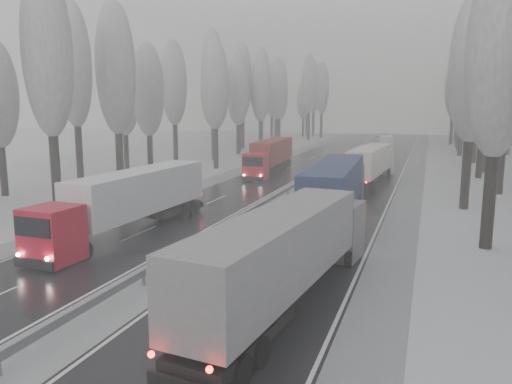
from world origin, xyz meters
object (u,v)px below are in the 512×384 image
Objects in this scene: truck_blue_box at (336,187)px; box_truck_distant at (385,143)px; truck_red_white at (131,198)px; truck_grey_tarp at (289,250)px; truck_cream_box at (372,162)px; truck_red_red at (270,154)px.

box_truck_distant is at bearing 88.76° from truck_blue_box.
truck_blue_box is 13.69m from truck_red_white.
truck_blue_box reaches higher than truck_grey_tarp.
truck_blue_box is at bearing -87.33° from truck_cream_box.
truck_red_white reaches higher than box_truck_distant.
truck_red_white is 1.01× the size of truck_red_red.
truck_blue_box is 58.63m from box_truck_distant.
truck_grey_tarp is at bearing -75.34° from truck_red_red.
truck_cream_box is 2.08× the size of box_truck_distant.
truck_grey_tarp is 33.69m from truck_cream_box.
box_truck_distant is (-2.02, 39.97, -0.90)m from truck_cream_box.
truck_red_white is at bearing -93.23° from truck_red_red.
truck_grey_tarp is 14.63m from truck_red_white.
truck_red_white is (-12.39, 7.77, -0.05)m from truck_grey_tarp.
truck_blue_box is at bearing -66.29° from truck_red_red.
truck_blue_box is at bearing 99.36° from truck_grey_tarp.
truck_red_red is at bearing 164.88° from truck_cream_box.
truck_cream_box is (-0.46, 33.69, -0.08)m from truck_grey_tarp.
truck_blue_box is (-0.80, 15.06, 0.15)m from truck_grey_tarp.
truck_blue_box is 1.09× the size of truck_red_red.
truck_blue_box is 1.10× the size of truck_cream_box.
truck_cream_box is 28.53m from truck_red_white.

